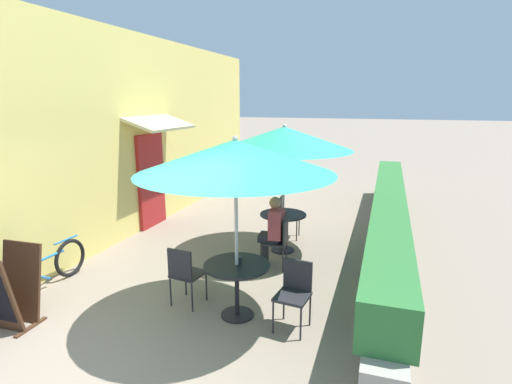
% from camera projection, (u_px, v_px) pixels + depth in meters
% --- Properties ---
extents(ground_plane, '(120.00, 120.00, 0.00)m').
position_uv_depth(ground_plane, '(100.00, 384.00, 4.09)').
color(ground_plane, gray).
extents(cafe_facade_wall, '(0.98, 10.67, 4.20)m').
position_uv_depth(cafe_facade_wall, '(153.00, 133.00, 9.20)').
color(cafe_facade_wall, '#E0CC6B').
rests_on(cafe_facade_wall, ground_plane).
extents(planter_hedge, '(0.60, 9.67, 1.01)m').
position_uv_depth(planter_hedge, '(388.00, 218.00, 7.97)').
color(planter_hedge, gray).
rests_on(planter_hedge, ground_plane).
extents(patio_table_near, '(0.88, 0.88, 0.74)m').
position_uv_depth(patio_table_near, '(237.00, 277.00, 5.26)').
color(patio_table_near, black).
rests_on(patio_table_near, ground_plane).
extents(patio_umbrella_near, '(2.50, 2.50, 2.41)m').
position_uv_depth(patio_umbrella_near, '(235.00, 157.00, 4.90)').
color(patio_umbrella_near, '#B7B7BC').
rests_on(patio_umbrella_near, ground_plane).
extents(cafe_chair_near_left, '(0.45, 0.45, 0.87)m').
position_uv_depth(cafe_chair_near_left, '(294.00, 289.00, 5.01)').
color(cafe_chair_near_left, '#232328').
rests_on(cafe_chair_near_left, ground_plane).
extents(cafe_chair_near_right, '(0.45, 0.45, 0.87)m').
position_uv_depth(cafe_chair_near_right, '(185.00, 271.00, 5.53)').
color(cafe_chair_near_right, '#232328').
rests_on(cafe_chair_near_right, ground_plane).
extents(coffee_cup_near, '(0.07, 0.07, 0.09)m').
position_uv_depth(coffee_cup_near, '(239.00, 260.00, 5.26)').
color(coffee_cup_near, '#232328').
rests_on(coffee_cup_near, patio_table_near).
extents(patio_table_mid, '(0.88, 0.88, 0.74)m').
position_uv_depth(patio_table_mid, '(283.00, 223.00, 7.57)').
color(patio_table_mid, black).
rests_on(patio_table_mid, ground_plane).
extents(patio_umbrella_mid, '(2.50, 2.50, 2.41)m').
position_uv_depth(patio_umbrella_mid, '(284.00, 138.00, 7.21)').
color(patio_umbrella_mid, '#B7B7BC').
rests_on(patio_umbrella_mid, ground_plane).
extents(cafe_chair_mid_left, '(0.43, 0.43, 0.87)m').
position_uv_depth(cafe_chair_mid_left, '(279.00, 239.00, 6.82)').
color(cafe_chair_mid_left, '#232328').
rests_on(cafe_chair_mid_left, ground_plane).
extents(seated_patron_mid_left, '(0.42, 0.35, 1.25)m').
position_uv_depth(seated_patron_mid_left, '(273.00, 229.00, 6.81)').
color(seated_patron_mid_left, '#23232D').
rests_on(seated_patron_mid_left, ground_plane).
extents(cafe_chair_mid_right, '(0.43, 0.43, 0.87)m').
position_uv_depth(cafe_chair_mid_right, '(286.00, 214.00, 8.33)').
color(cafe_chair_mid_right, '#232328').
rests_on(cafe_chair_mid_right, ground_plane).
extents(coffee_cup_mid, '(0.07, 0.07, 0.09)m').
position_uv_depth(coffee_cup_mid, '(284.00, 213.00, 7.43)').
color(coffee_cup_mid, '#B73D3D').
rests_on(coffee_cup_mid, patio_table_mid).
extents(bicycle_leaning, '(0.12, 1.72, 0.71)m').
position_uv_depth(bicycle_leaning, '(42.00, 270.00, 6.02)').
color(bicycle_leaning, black).
rests_on(bicycle_leaning, ground_plane).
extents(menu_board, '(0.64, 0.65, 1.03)m').
position_uv_depth(menu_board, '(8.00, 288.00, 5.04)').
color(menu_board, '#422819').
rests_on(menu_board, ground_plane).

